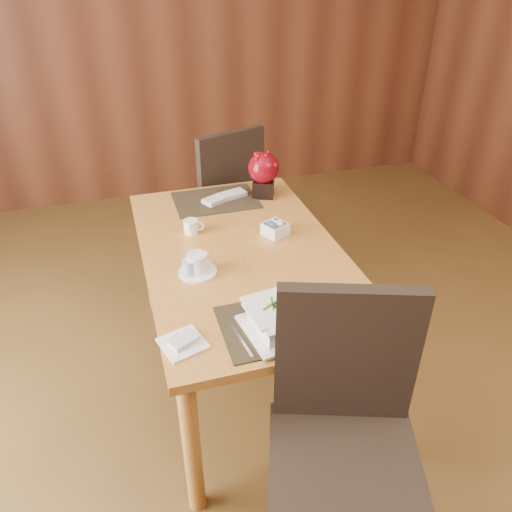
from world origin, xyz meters
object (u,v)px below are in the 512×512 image
object	(u,v)px
dining_table	(242,268)
sugar_caddy	(275,229)
water_glass	(189,262)
bread_plate	(183,343)
far_chair	(222,194)
coffee_cup	(197,265)
berry_decor	(264,172)
soup_setting	(281,319)
creamer_jug	(191,226)
near_chair	(345,426)

from	to	relation	value
dining_table	sugar_caddy	bearing A→B (deg)	25.90
water_glass	sugar_caddy	size ratio (longest dim) A/B	1.39
bread_plate	far_chair	world-z (taller)	far_chair
coffee_cup	far_chair	world-z (taller)	far_chair
coffee_cup	berry_decor	distance (m)	0.84
soup_setting	water_glass	world-z (taller)	water_glass
creamer_jug	sugar_caddy	distance (m)	0.41
dining_table	water_glass	size ratio (longest dim) A/B	10.42
berry_decor	sugar_caddy	bearing A→B (deg)	-100.17
water_glass	creamer_jug	size ratio (longest dim) A/B	1.55
creamer_jug	far_chair	bearing A→B (deg)	86.43
water_glass	coffee_cup	bearing A→B (deg)	18.33
water_glass	near_chair	xyz separation A→B (m)	(0.36, -0.80, -0.22)
soup_setting	far_chair	xyz separation A→B (m)	(0.15, 1.57, -0.23)
water_glass	creamer_jug	xyz separation A→B (m)	(0.08, 0.37, -0.04)
near_chair	soup_setting	bearing A→B (deg)	126.02
creamer_jug	far_chair	xyz separation A→B (m)	(0.33, 0.76, -0.21)
sugar_caddy	water_glass	bearing A→B (deg)	-153.40
water_glass	bread_plate	xyz separation A→B (m)	(-0.10, -0.42, -0.07)
bread_plate	coffee_cup	bearing A→B (deg)	72.29
water_glass	bread_plate	world-z (taller)	water_glass
coffee_cup	water_glass	bearing A→B (deg)	-161.67
dining_table	coffee_cup	size ratio (longest dim) A/B	9.06
creamer_jug	berry_decor	size ratio (longest dim) A/B	0.37
coffee_cup	sugar_caddy	bearing A→B (deg)	27.27
creamer_jug	berry_decor	world-z (taller)	berry_decor
coffee_cup	near_chair	bearing A→B (deg)	-68.23
water_glass	far_chair	size ratio (longest dim) A/B	0.14
soup_setting	sugar_caddy	xyz separation A→B (m)	(0.21, 0.68, -0.02)
sugar_caddy	berry_decor	xyz separation A→B (m)	(0.08, 0.44, 0.11)
near_chair	bread_plate	bearing A→B (deg)	159.91
creamer_jug	sugar_caddy	xyz separation A→B (m)	(0.39, -0.14, -0.00)
creamer_jug	sugar_caddy	bearing A→B (deg)	-0.22
creamer_jug	bread_plate	size ratio (longest dim) A/B	0.63
water_glass	sugar_caddy	world-z (taller)	water_glass
sugar_caddy	far_chair	distance (m)	0.92
berry_decor	creamer_jug	bearing A→B (deg)	-146.93
coffee_cup	dining_table	bearing A→B (deg)	28.38
soup_setting	sugar_caddy	distance (m)	0.71
soup_setting	berry_decor	size ratio (longest dim) A/B	1.16
far_chair	dining_table	bearing A→B (deg)	63.36
soup_setting	berry_decor	distance (m)	1.16
soup_setting	near_chair	world-z (taller)	near_chair
bread_plate	creamer_jug	bearing A→B (deg)	77.41
soup_setting	water_glass	distance (m)	0.51
bread_plate	soup_setting	bearing A→B (deg)	-4.15
water_glass	bread_plate	bearing A→B (deg)	-103.53
soup_setting	coffee_cup	size ratio (longest dim) A/B	1.76
sugar_caddy	bread_plate	xyz separation A→B (m)	(-0.56, -0.65, -0.03)
sugar_caddy	far_chair	size ratio (longest dim) A/B	0.10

